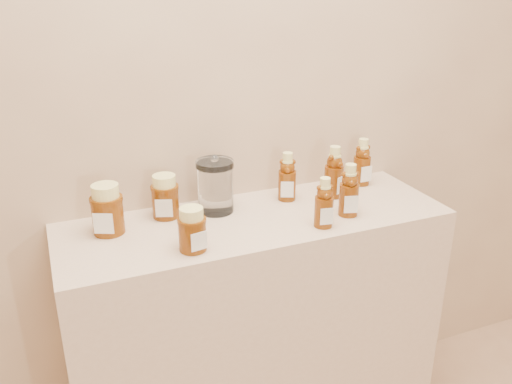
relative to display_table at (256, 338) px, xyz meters
name	(u,v)px	position (x,y,z in m)	size (l,w,h in m)	color
wall_back	(232,59)	(0.00, 0.20, 0.90)	(3.50, 0.02, 2.70)	tan
display_table	(256,338)	(0.00, 0.00, 0.00)	(1.20, 0.40, 0.90)	#C8AD92
bear_bottle_back_left	(287,173)	(0.15, 0.10, 0.54)	(0.06, 0.06, 0.18)	#572506
bear_bottle_back_mid	(334,168)	(0.30, 0.06, 0.55)	(0.07, 0.07, 0.20)	#572506
bear_bottle_back_right	(362,159)	(0.45, 0.12, 0.54)	(0.06, 0.06, 0.19)	#572506
bear_bottle_front_left	(324,199)	(0.16, -0.13, 0.54)	(0.06, 0.06, 0.17)	#572506
bear_bottle_front_right	(349,187)	(0.27, -0.08, 0.54)	(0.06, 0.06, 0.19)	#572506
honey_jar_left	(107,209)	(-0.43, 0.07, 0.52)	(0.09, 0.09, 0.15)	#572506
honey_jar_back	(165,196)	(-0.25, 0.12, 0.52)	(0.09, 0.09, 0.14)	#572506
honey_jar_front	(192,229)	(-0.24, -0.12, 0.51)	(0.08, 0.08, 0.12)	#572506
glass_canister	(215,184)	(-0.10, 0.10, 0.54)	(0.12, 0.12, 0.18)	white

